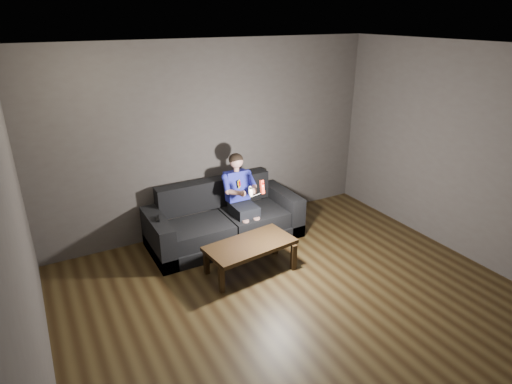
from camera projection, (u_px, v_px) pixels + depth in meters
floor at (314, 317)px, 4.55m from camera, size 5.00×5.00×0.00m
back_wall at (214, 139)px, 6.05m from camera, size 5.00×0.04×2.70m
left_wall at (26, 274)px, 2.91m from camera, size 0.04×5.00×2.70m
right_wall at (489, 161)px, 5.14m from camera, size 0.04×5.00×2.70m
ceiling at (331, 52)px, 3.51m from camera, size 5.00×5.00×0.02m
sofa at (224, 223)px, 6.02m from camera, size 2.11×0.91×0.82m
child at (240, 191)px, 5.91m from camera, size 0.47×0.58×1.16m
wii_remote_red at (262, 187)px, 5.50m from camera, size 0.05×0.07×0.18m
nunchuk_white at (250, 191)px, 5.45m from camera, size 0.06×0.09×0.15m
wii_remote_black at (158, 219)px, 5.40m from camera, size 0.07×0.15×0.03m
coffee_table at (250, 247)px, 5.24m from camera, size 1.15×0.67×0.40m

